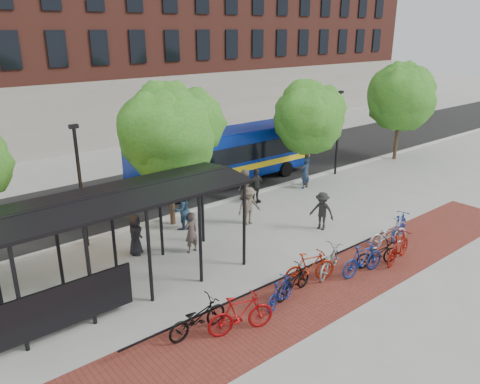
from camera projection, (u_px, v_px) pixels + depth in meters
ground at (268, 229)px, 21.19m from camera, size 160.00×160.00×0.00m
asphalt_street at (174, 186)px, 27.01m from camera, size 160.00×8.00×0.01m
curb at (216, 204)px, 24.09m from camera, size 160.00×0.25×0.12m
brick_strip at (324, 289)px, 16.35m from camera, size 24.00×3.00×0.01m
bike_rack_rail at (279, 291)px, 16.23m from camera, size 12.00×0.05×0.95m
building_brick at (158, 12)px, 42.80m from camera, size 55.00×14.00×20.00m
bus_shelter at (94, 214)px, 14.97m from camera, size 10.60×3.07×3.60m
tree_b at (170, 129)px, 20.41m from camera, size 5.15×4.20×6.47m
tree_c at (309, 115)px, 25.94m from camera, size 4.66×3.80×5.92m
tree_d at (402, 94)px, 31.22m from camera, size 5.39×4.40×6.55m
lamp_post_left at (80, 183)px, 18.70m from camera, size 0.35×0.20×5.12m
lamp_post_right at (338, 131)px, 28.31m from camera, size 0.35×0.20×5.12m
bus at (225, 154)px, 26.90m from camera, size 11.60×2.92×3.12m
bike_0 at (197, 317)px, 13.82m from camera, size 2.05×0.77×1.06m
bike_1 at (241, 314)px, 13.83m from camera, size 2.16×1.18×1.25m
bike_3 at (280, 292)px, 15.21m from camera, size 1.72×0.89×1.00m
bike_4 at (293, 282)px, 15.85m from camera, size 1.95×0.95×0.98m
bike_5 at (310, 267)px, 16.57m from camera, size 2.08×1.15×1.21m
bike_6 at (329, 261)px, 17.23m from camera, size 2.09×1.38×1.04m
bike_7 at (363, 259)px, 17.12m from camera, size 2.08×0.78×1.22m
bike_8 at (377, 254)px, 17.82m from camera, size 1.99×1.19×0.99m
bike_9 at (398, 247)px, 18.09m from camera, size 2.08×0.94×1.21m
bike_10 at (388, 234)px, 19.43m from camera, size 2.10×1.10×1.05m
bike_11 at (399, 226)px, 20.10m from camera, size 1.99×1.04×1.15m
pedestrian_0 at (135, 235)px, 18.61m from camera, size 0.97×0.95×1.68m
pedestrian_1 at (191, 232)px, 18.78m from camera, size 0.66×0.47×1.73m
pedestrian_2 at (182, 209)px, 20.96m from camera, size 1.04×0.89×1.86m
pedestrian_3 at (249, 206)px, 21.48m from camera, size 1.24×0.83×1.79m
pedestrian_4 at (256, 186)px, 24.12m from camera, size 1.10×0.50×1.84m
pedestrian_6 at (245, 184)px, 24.67m from camera, size 0.83×0.57×1.64m
pedestrian_7 at (305, 173)px, 26.37m from camera, size 0.71×0.51×1.82m
pedestrian_9 at (322, 211)px, 20.92m from camera, size 0.97×1.28×1.76m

